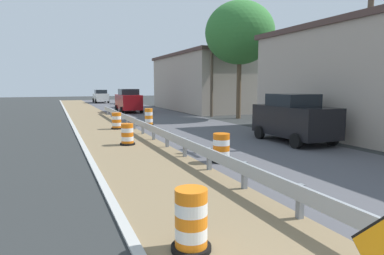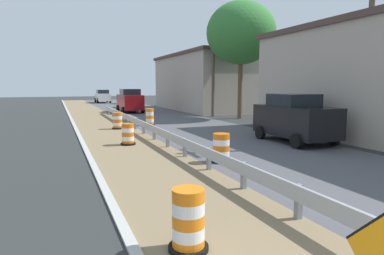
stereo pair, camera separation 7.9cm
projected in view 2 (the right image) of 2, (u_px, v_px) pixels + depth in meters
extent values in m
cube|color=#999EA3|center=(296.00, 192.00, 6.51)|extent=(0.08, 51.98, 0.32)
cube|color=slate|center=(298.00, 202.00, 6.57)|extent=(0.12, 0.12, 0.70)
cube|color=slate|center=(244.00, 175.00, 8.48)|extent=(0.12, 0.12, 0.70)
cube|color=slate|center=(209.00, 159.00, 10.38)|extent=(0.12, 0.12, 0.70)
cube|color=slate|center=(185.00, 147.00, 12.29)|extent=(0.12, 0.12, 0.70)
cube|color=slate|center=(168.00, 139.00, 14.20)|extent=(0.12, 0.12, 0.70)
cube|color=slate|center=(154.00, 132.00, 16.11)|extent=(0.12, 0.12, 0.70)
cube|color=slate|center=(144.00, 127.00, 18.02)|extent=(0.12, 0.12, 0.70)
cube|color=slate|center=(135.00, 123.00, 19.93)|extent=(0.12, 0.12, 0.70)
cube|color=slate|center=(128.00, 120.00, 21.83)|extent=(0.12, 0.12, 0.70)
cube|color=slate|center=(122.00, 117.00, 23.74)|extent=(0.12, 0.12, 0.70)
cube|color=slate|center=(117.00, 115.00, 25.65)|extent=(0.12, 0.12, 0.70)
cube|color=slate|center=(113.00, 113.00, 27.56)|extent=(0.12, 0.12, 0.70)
cube|color=slate|center=(109.00, 111.00, 29.47)|extent=(0.12, 0.12, 0.70)
cylinder|color=orange|center=(188.00, 244.00, 5.34)|extent=(0.52, 0.52, 0.20)
cylinder|color=white|center=(188.00, 232.00, 5.31)|extent=(0.52, 0.52, 0.20)
cylinder|color=orange|center=(188.00, 220.00, 5.29)|extent=(0.52, 0.52, 0.20)
cylinder|color=white|center=(188.00, 208.00, 5.26)|extent=(0.52, 0.52, 0.20)
cylinder|color=orange|center=(188.00, 195.00, 5.23)|extent=(0.52, 0.52, 0.20)
cylinder|color=black|center=(188.00, 248.00, 5.35)|extent=(0.65, 0.65, 0.08)
cylinder|color=orange|center=(221.00, 159.00, 11.45)|extent=(0.57, 0.57, 0.20)
cylinder|color=white|center=(221.00, 153.00, 11.43)|extent=(0.57, 0.57, 0.20)
cylinder|color=orange|center=(221.00, 148.00, 11.40)|extent=(0.57, 0.57, 0.20)
cylinder|color=white|center=(221.00, 142.00, 11.38)|extent=(0.57, 0.57, 0.20)
cylinder|color=orange|center=(221.00, 136.00, 11.35)|extent=(0.57, 0.57, 0.20)
cylinder|color=black|center=(221.00, 161.00, 11.46)|extent=(0.72, 0.72, 0.08)
cylinder|color=orange|center=(128.00, 143.00, 14.76)|extent=(0.53, 0.53, 0.19)
cylinder|color=white|center=(128.00, 138.00, 14.74)|extent=(0.53, 0.53, 0.19)
cylinder|color=orange|center=(128.00, 134.00, 14.72)|extent=(0.53, 0.53, 0.19)
cylinder|color=white|center=(128.00, 130.00, 14.69)|extent=(0.53, 0.53, 0.19)
cylinder|color=orange|center=(128.00, 126.00, 14.67)|extent=(0.53, 0.53, 0.19)
cylinder|color=black|center=(128.00, 144.00, 14.77)|extent=(0.67, 0.67, 0.08)
cylinder|color=orange|center=(118.00, 127.00, 20.07)|extent=(0.55, 0.55, 0.20)
cylinder|color=white|center=(118.00, 124.00, 20.04)|extent=(0.55, 0.55, 0.20)
cylinder|color=orange|center=(118.00, 121.00, 20.02)|extent=(0.55, 0.55, 0.20)
cylinder|color=white|center=(118.00, 118.00, 19.99)|extent=(0.55, 0.55, 0.20)
cylinder|color=orange|center=(117.00, 114.00, 19.97)|extent=(0.55, 0.55, 0.20)
cylinder|color=black|center=(118.00, 128.00, 20.08)|extent=(0.69, 0.69, 0.08)
cylinder|color=orange|center=(150.00, 124.00, 21.76)|extent=(0.51, 0.51, 0.22)
cylinder|color=white|center=(150.00, 120.00, 21.73)|extent=(0.51, 0.51, 0.22)
cylinder|color=orange|center=(150.00, 117.00, 21.70)|extent=(0.51, 0.51, 0.22)
cylinder|color=white|center=(150.00, 114.00, 21.68)|extent=(0.51, 0.51, 0.22)
cylinder|color=orange|center=(150.00, 110.00, 21.65)|extent=(0.51, 0.51, 0.22)
cylinder|color=black|center=(150.00, 125.00, 21.77)|extent=(0.64, 0.64, 0.08)
cube|color=maroon|center=(130.00, 102.00, 32.24)|extent=(1.87, 4.44, 1.38)
cube|color=black|center=(130.00, 92.00, 31.96)|extent=(1.67, 2.05, 0.56)
cylinder|color=black|center=(118.00, 108.00, 33.34)|extent=(0.22, 0.64, 0.64)
cylinder|color=black|center=(136.00, 108.00, 34.02)|extent=(0.22, 0.64, 0.64)
cylinder|color=black|center=(123.00, 110.00, 30.65)|extent=(0.22, 0.64, 0.64)
cylinder|color=black|center=(143.00, 110.00, 31.33)|extent=(0.22, 0.64, 0.64)
cube|color=black|center=(295.00, 121.00, 15.35)|extent=(2.03, 4.19, 1.35)
cube|color=black|center=(294.00, 100.00, 15.39)|extent=(1.79, 1.94, 0.56)
cylinder|color=black|center=(333.00, 138.00, 14.52)|extent=(0.23, 0.64, 0.64)
cylinder|color=black|center=(296.00, 141.00, 13.83)|extent=(0.23, 0.64, 0.64)
cylinder|color=black|center=(293.00, 130.00, 17.05)|extent=(0.23, 0.64, 0.64)
cylinder|color=black|center=(260.00, 132.00, 16.36)|extent=(0.23, 0.64, 0.64)
cube|color=silver|center=(103.00, 97.00, 49.58)|extent=(1.77, 4.71, 1.05)
cube|color=black|center=(103.00, 92.00, 49.31)|extent=(1.59, 2.17, 0.56)
cylinder|color=black|center=(95.00, 100.00, 50.74)|extent=(0.22, 0.64, 0.64)
cylinder|color=black|center=(107.00, 100.00, 51.40)|extent=(0.22, 0.64, 0.64)
cylinder|color=black|center=(98.00, 101.00, 47.89)|extent=(0.22, 0.64, 0.64)
cylinder|color=black|center=(110.00, 101.00, 48.56)|extent=(0.22, 0.64, 0.64)
cube|color=silver|center=(130.00, 98.00, 46.82)|extent=(2.01, 4.25, 1.06)
cube|color=black|center=(129.00, 92.00, 46.87)|extent=(1.77, 1.97, 0.56)
cylinder|color=black|center=(139.00, 102.00, 46.01)|extent=(0.23, 0.64, 0.64)
cylinder|color=black|center=(125.00, 102.00, 45.25)|extent=(0.23, 0.64, 0.64)
cylinder|color=black|center=(134.00, 101.00, 48.54)|extent=(0.23, 0.64, 0.64)
cylinder|color=black|center=(121.00, 101.00, 47.77)|extent=(0.23, 0.64, 0.64)
cube|color=#AD9E8E|center=(207.00, 84.00, 35.67)|extent=(7.30, 14.29, 5.56)
cube|color=#4C3833|center=(207.00, 56.00, 35.29)|extent=(7.60, 14.86, 0.30)
cylinder|color=brown|center=(370.00, 38.00, 14.09)|extent=(0.24, 0.24, 9.21)
cylinder|color=brown|center=(213.00, 69.00, 27.28)|extent=(0.24, 0.24, 7.95)
cube|color=brown|center=(213.00, 25.00, 26.84)|extent=(0.12, 1.80, 0.10)
cylinder|color=brown|center=(240.00, 90.00, 26.03)|extent=(0.36, 0.36, 4.48)
ellipsoid|color=#337533|center=(241.00, 33.00, 25.48)|extent=(5.32, 5.32, 4.79)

